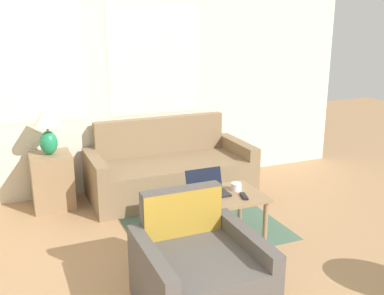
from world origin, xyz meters
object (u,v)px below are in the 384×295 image
object	(u,v)px
table_lamp	(47,125)
laptop	(207,189)
couch	(169,172)
tv_remote	(244,196)
armchair	(198,274)
cup_navy	(236,187)
coffee_table	(218,201)

from	to	relation	value
table_lamp	laptop	world-z (taller)	table_lamp
couch	laptop	bearing A→B (deg)	-93.47
laptop	tv_remote	bearing A→B (deg)	-36.95
armchair	cup_navy	distance (m)	1.23
armchair	table_lamp	world-z (taller)	table_lamp
cup_navy	couch	bearing A→B (deg)	99.93
armchair	cup_navy	size ratio (longest dim) A/B	8.48
table_lamp	coffee_table	world-z (taller)	table_lamp
table_lamp	cup_navy	size ratio (longest dim) A/B	5.37
table_lamp	coffee_table	xyz separation A→B (m)	(1.33, -1.43, -0.55)
cup_navy	tv_remote	distance (m)	0.19
couch	cup_navy	bearing A→B (deg)	-80.07
armchair	tv_remote	size ratio (longest dim) A/B	5.35
couch	armchair	bearing A→B (deg)	-105.06
armchair	coffee_table	bearing A→B (deg)	55.66
laptop	cup_navy	size ratio (longest dim) A/B	3.65
laptop	couch	bearing A→B (deg)	86.53
cup_navy	tv_remote	bearing A→B (deg)	-95.77
armchair	cup_navy	world-z (taller)	armchair
table_lamp	laptop	xyz separation A→B (m)	(1.26, -1.35, -0.44)
table_lamp	armchair	bearing A→B (deg)	-71.83
laptop	cup_navy	world-z (taller)	laptop
coffee_table	laptop	world-z (taller)	laptop
laptop	coffee_table	bearing A→B (deg)	-45.31
laptop	armchair	bearing A→B (deg)	-118.53
armchair	table_lamp	distance (m)	2.50
table_lamp	cup_navy	xyz separation A→B (m)	(1.55, -1.37, -0.45)
couch	coffee_table	size ratio (longest dim) A/B	2.28
armchair	coffee_table	xyz separation A→B (m)	(0.58, 0.85, 0.13)
armchair	coffee_table	world-z (taller)	armchair
laptop	tv_remote	size ratio (longest dim) A/B	2.30
tv_remote	laptop	bearing A→B (deg)	143.05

